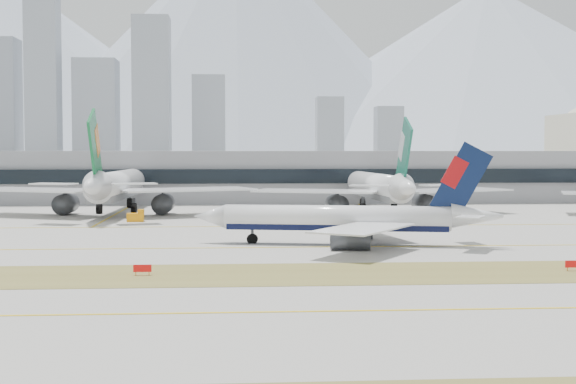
{
  "coord_description": "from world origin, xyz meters",
  "views": [
    {
      "loc": [
        -7.34,
        -129.64,
        15.26
      ],
      "look_at": [
        2.79,
        18.0,
        7.5
      ],
      "focal_mm": 50.0,
      "sensor_mm": 36.0,
      "label": 1
    }
  ],
  "objects": [
    {
      "name": "taxiing_airliner",
      "position": [
        11.09,
        -2.07,
        4.06
      ],
      "size": [
        49.74,
        42.68,
        16.82
      ],
      "rotation": [
        0.0,
        0.0,
        2.94
      ],
      "color": "white",
      "rests_on": "ground"
    },
    {
      "name": "gse_b",
      "position": [
        -28.03,
        42.53,
        1.05
      ],
      "size": [
        3.55,
        2.0,
        2.6
      ],
      "color": "#FF9C0D",
      "rests_on": "ground"
    },
    {
      "name": "gse_c",
      "position": [
        29.9,
        44.6,
        1.05
      ],
      "size": [
        3.55,
        2.0,
        2.6
      ],
      "color": "#FF9C0D",
      "rests_on": "ground"
    },
    {
      "name": "city_skyline",
      "position": [
        -106.76,
        453.42,
        49.8
      ],
      "size": [
        342.0,
        49.8,
        140.0
      ],
      "color": "#8D95A0",
      "rests_on": "ground"
    },
    {
      "name": "apron_markings",
      "position": [
        0.0,
        -53.95,
        0.02
      ],
      "size": [
        360.0,
        122.22,
        0.06
      ],
      "color": "olive",
      "rests_on": "ground"
    },
    {
      "name": "widebody_cathay",
      "position": [
        28.1,
        62.12,
        6.03
      ],
      "size": [
        63.53,
        62.18,
        22.67
      ],
      "rotation": [
        0.0,
        0.0,
        1.62
      ],
      "color": "white",
      "rests_on": "ground"
    },
    {
      "name": "hold_sign_right",
      "position": [
        35.5,
        -32.0,
        0.88
      ],
      "size": [
        2.2,
        0.15,
        1.35
      ],
      "color": "red",
      "rests_on": "ground"
    },
    {
      "name": "mountain_ridge",
      "position": [
        33.0,
        1404.14,
        181.85
      ],
      "size": [
        2830.0,
        1120.0,
        470.0
      ],
      "color": "#9EA8B7",
      "rests_on": "ground"
    },
    {
      "name": "hold_sign_left",
      "position": [
        -18.39,
        -32.0,
        0.88
      ],
      "size": [
        2.2,
        0.15,
        1.35
      ],
      "color": "red",
      "rests_on": "ground"
    },
    {
      "name": "widebody_eva",
      "position": [
        -35.36,
        63.43,
        6.44
      ],
      "size": [
        68.0,
        66.41,
        24.24
      ],
      "rotation": [
        0.0,
        0.0,
        1.54
      ],
      "color": "white",
      "rests_on": "ground"
    },
    {
      "name": "ground",
      "position": [
        0.0,
        0.0,
        0.0
      ],
      "size": [
        3000.0,
        3000.0,
        0.0
      ],
      "primitive_type": "plane",
      "color": "gray",
      "rests_on": "ground"
    },
    {
      "name": "terminal",
      "position": [
        0.0,
        114.84,
        7.5
      ],
      "size": [
        280.0,
        43.1,
        15.0
      ],
      "color": "gray",
      "rests_on": "ground"
    }
  ]
}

